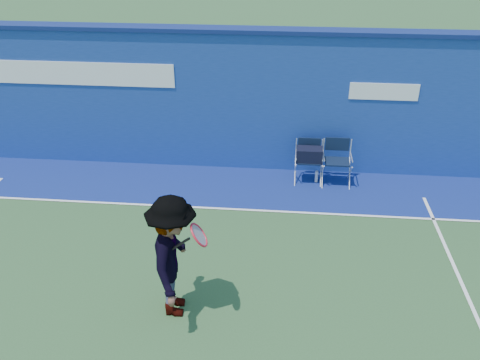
# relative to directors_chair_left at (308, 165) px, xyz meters

# --- Properties ---
(ground) EXTENTS (80.00, 80.00, 0.00)m
(ground) POSITION_rel_directors_chair_left_xyz_m (-2.15, -4.52, -0.38)
(ground) COLOR #2C502A
(ground) RESTS_ON ground
(stadium_wall) EXTENTS (24.00, 0.50, 3.08)m
(stadium_wall) POSITION_rel_directors_chair_left_xyz_m (-2.15, 0.68, 1.17)
(stadium_wall) COLOR navy
(stadium_wall) RESTS_ON ground
(out_of_bounds_strip) EXTENTS (24.00, 1.80, 0.01)m
(out_of_bounds_strip) POSITION_rel_directors_chair_left_xyz_m (-2.15, -0.42, -0.38)
(out_of_bounds_strip) COLOR navy
(out_of_bounds_strip) RESTS_ON ground
(court_lines) EXTENTS (24.00, 12.00, 0.01)m
(court_lines) POSITION_rel_directors_chair_left_xyz_m (-2.15, -3.92, -0.37)
(court_lines) COLOR white
(court_lines) RESTS_ON out_of_bounds_strip
(directors_chair_left) EXTENTS (0.55, 0.49, 0.91)m
(directors_chair_left) POSITION_rel_directors_chair_left_xyz_m (0.00, 0.00, 0.00)
(directors_chair_left) COLOR silver
(directors_chair_left) RESTS_ON ground
(directors_chair_right) EXTENTS (0.57, 0.51, 0.96)m
(directors_chair_right) POSITION_rel_directors_chair_left_xyz_m (0.59, -0.03, -0.08)
(directors_chair_right) COLOR silver
(directors_chair_right) RESTS_ON ground
(water_bottle) EXTENTS (0.07, 0.07, 0.27)m
(water_bottle) POSITION_rel_directors_chair_left_xyz_m (0.19, -0.03, -0.25)
(water_bottle) COLOR silver
(water_bottle) RESTS_ON ground
(tennis_player) EXTENTS (0.93, 1.27, 1.90)m
(tennis_player) POSITION_rel_directors_chair_left_xyz_m (-2.01, -4.15, 0.57)
(tennis_player) COLOR #EA4738
(tennis_player) RESTS_ON ground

